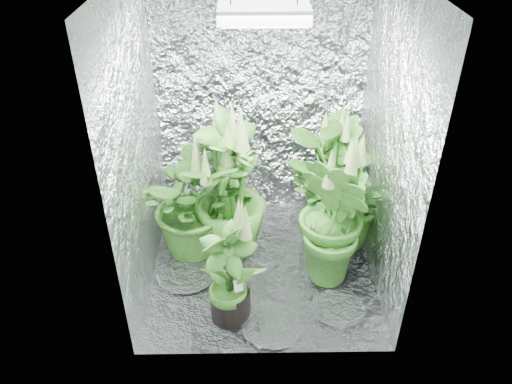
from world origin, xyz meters
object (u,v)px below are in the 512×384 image
Objects in this scene: plant_a at (194,203)px; plant_e at (342,196)px; plant_c at (329,176)px; plant_b at (230,176)px; grow_lamp at (264,13)px; plant_g at (335,219)px; circulation_fan at (341,231)px; plant_f at (229,271)px; plant_d at (230,197)px.

plant_e reaches higher than plant_a.
plant_c reaches higher than plant_e.
plant_c is (0.77, 0.01, -0.02)m from plant_b.
plant_c is at bearing 101.66° from plant_e.
grow_lamp reaches higher than plant_g.
plant_b is 0.93m from plant_g.
plant_b reaches higher than circulation_fan.
plant_g reaches higher than plant_f.
grow_lamp is 0.46× the size of plant_b.
plant_e is 0.89× the size of plant_g.
circulation_fan is at bearing 40.69° from plant_f.
plant_c is at bearing 0.87° from plant_b.
plant_b is at bearing 141.57° from circulation_fan.
plant_b is 1.12× the size of plant_e.
plant_c is 3.10× the size of circulation_fan.
plant_f is (0.02, -0.96, -0.09)m from plant_b.
plant_f is (-0.81, -0.72, -0.07)m from plant_e.
plant_e is at bearing -78.34° from plant_c.
circulation_fan is (0.83, 0.72, -0.26)m from plant_f.
plant_a is 0.26m from plant_d.
circulation_fan is (0.62, 0.22, -1.69)m from grow_lamp.
grow_lamp is at bearing -63.21° from plant_b.
plant_c is at bearing 85.09° from plant_g.
plant_g reaches higher than plant_a.
plant_d is (0.01, -0.28, -0.01)m from plant_b.
plant_b is 3.31× the size of circulation_fan.
plant_f is (0.27, -0.67, -0.05)m from plant_a.
plant_a is 1.07× the size of plant_f.
plant_b is (0.25, 0.30, 0.04)m from plant_a.
plant_b reaches higher than plant_c.
plant_c is 1.15× the size of plant_f.
plant_g is at bearing -133.51° from circulation_fan.
plant_f is at bearing -113.76° from grow_lamp.
plant_c is (1.03, 0.31, 0.03)m from plant_a.
plant_d reaches higher than plant_f.
plant_g is (0.97, -0.29, 0.06)m from plant_a.
plant_b is at bearing -179.13° from plant_c.
plant_f reaches higher than circulation_fan.
plant_g reaches higher than plant_b.
plant_d reaches higher than plant_c.
plant_c is at bearing 20.81° from plant_d.
plant_c is 0.96× the size of plant_d.
circulation_fan is at bearing -72.57° from plant_c.
plant_d is (0.26, 0.02, 0.04)m from plant_a.
plant_c reaches higher than circulation_fan.
plant_c is 1.23m from plant_f.
grow_lamp is 1.38m from plant_d.
plant_f is at bearing -151.88° from plant_g.
plant_d is 3.23× the size of circulation_fan.
plant_a is 1.02m from plant_g.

